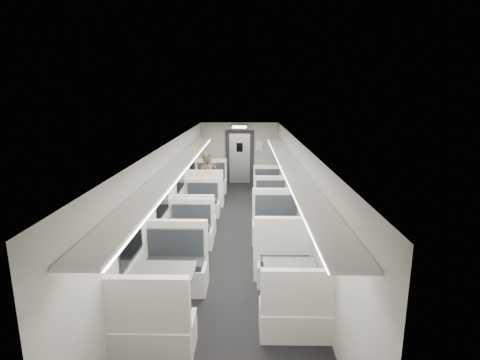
{
  "coord_description": "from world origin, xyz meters",
  "views": [
    {
      "loc": [
        0.28,
        -8.56,
        3.47
      ],
      "look_at": [
        0.1,
        1.44,
        1.17
      ],
      "focal_mm": 28.0,
      "sensor_mm": 36.0,
      "label": 1
    }
  ],
  "objects_px": {
    "passenger": "(208,180)",
    "exit_sign": "(239,127)",
    "booth_left_b": "(199,211)",
    "booth_right_c": "(279,238)",
    "booth_left_a": "(209,187)",
    "vestibule_door": "(240,158)",
    "booth_left_d": "(165,293)",
    "booth_right_d": "(289,284)",
    "booth_right_b": "(272,207)",
    "booth_right_a": "(268,191)",
    "booth_left_c": "(186,244)"
  },
  "relations": [
    {
      "from": "booth_right_d",
      "to": "vestibule_door",
      "type": "distance_m",
      "value": 8.88
    },
    {
      "from": "booth_left_c",
      "to": "passenger",
      "type": "height_order",
      "value": "passenger"
    },
    {
      "from": "booth_right_c",
      "to": "exit_sign",
      "type": "bearing_deg",
      "value": 98.94
    },
    {
      "from": "booth_left_b",
      "to": "booth_right_d",
      "type": "bearing_deg",
      "value": -63.47
    },
    {
      "from": "booth_left_b",
      "to": "vestibule_door",
      "type": "relative_size",
      "value": 0.95
    },
    {
      "from": "booth_left_b",
      "to": "booth_right_c",
      "type": "distance_m",
      "value": 2.86
    },
    {
      "from": "exit_sign",
      "to": "booth_right_d",
      "type": "bearing_deg",
      "value": -83.14
    },
    {
      "from": "booth_right_b",
      "to": "exit_sign",
      "type": "relative_size",
      "value": 3.21
    },
    {
      "from": "booth_left_a",
      "to": "booth_right_d",
      "type": "height_order",
      "value": "booth_left_a"
    },
    {
      "from": "passenger",
      "to": "booth_left_b",
      "type": "bearing_deg",
      "value": -113.84
    },
    {
      "from": "booth_left_b",
      "to": "passenger",
      "type": "xyz_separation_m",
      "value": [
        0.08,
        1.7,
        0.49
      ]
    },
    {
      "from": "booth_left_d",
      "to": "booth_right_b",
      "type": "xyz_separation_m",
      "value": [
        2.0,
        4.77,
        -0.06
      ]
    },
    {
      "from": "passenger",
      "to": "exit_sign",
      "type": "height_order",
      "value": "exit_sign"
    },
    {
      "from": "booth_left_b",
      "to": "booth_right_d",
      "type": "height_order",
      "value": "booth_right_d"
    },
    {
      "from": "booth_left_c",
      "to": "booth_left_d",
      "type": "distance_m",
      "value": 2.09
    },
    {
      "from": "booth_left_a",
      "to": "vestibule_door",
      "type": "distance_m",
      "value": 2.51
    },
    {
      "from": "booth_left_b",
      "to": "exit_sign",
      "type": "bearing_deg",
      "value": 76.93
    },
    {
      "from": "booth_right_c",
      "to": "booth_right_d",
      "type": "height_order",
      "value": "booth_right_c"
    },
    {
      "from": "booth_right_a",
      "to": "passenger",
      "type": "relative_size",
      "value": 1.15
    },
    {
      "from": "booth_right_a",
      "to": "booth_left_a",
      "type": "bearing_deg",
      "value": 170.67
    },
    {
      "from": "booth_right_d",
      "to": "passenger",
      "type": "height_order",
      "value": "passenger"
    },
    {
      "from": "passenger",
      "to": "vestibule_door",
      "type": "bearing_deg",
      "value": 52.35
    },
    {
      "from": "booth_left_b",
      "to": "booth_left_d",
      "type": "bearing_deg",
      "value": -90.0
    },
    {
      "from": "booth_right_a",
      "to": "passenger",
      "type": "xyz_separation_m",
      "value": [
        -1.92,
        -0.55,
        0.5
      ]
    },
    {
      "from": "booth_left_d",
      "to": "vestibule_door",
      "type": "xyz_separation_m",
      "value": [
        1.0,
        9.18,
        0.62
      ]
    },
    {
      "from": "booth_right_b",
      "to": "booth_right_c",
      "type": "height_order",
      "value": "booth_right_c"
    },
    {
      "from": "booth_left_d",
      "to": "booth_left_a",
      "type": "bearing_deg",
      "value": 90.0
    },
    {
      "from": "booth_left_b",
      "to": "booth_right_d",
      "type": "distance_m",
      "value": 4.48
    },
    {
      "from": "booth_left_b",
      "to": "booth_right_c",
      "type": "xyz_separation_m",
      "value": [
        2.0,
        -2.05,
        0.06
      ]
    },
    {
      "from": "exit_sign",
      "to": "booth_right_a",
      "type": "bearing_deg",
      "value": -64.02
    },
    {
      "from": "vestibule_door",
      "to": "booth_right_c",
      "type": "bearing_deg",
      "value": -81.69
    },
    {
      "from": "booth_left_d",
      "to": "booth_right_d",
      "type": "distance_m",
      "value": 2.03
    },
    {
      "from": "booth_right_b",
      "to": "booth_right_c",
      "type": "bearing_deg",
      "value": -90.0
    },
    {
      "from": "vestibule_door",
      "to": "booth_left_b",
      "type": "bearing_deg",
      "value": -101.78
    },
    {
      "from": "booth_left_c",
      "to": "booth_right_a",
      "type": "height_order",
      "value": "booth_left_c"
    },
    {
      "from": "booth_left_b",
      "to": "vestibule_door",
      "type": "height_order",
      "value": "vestibule_door"
    },
    {
      "from": "booth_right_b",
      "to": "booth_right_d",
      "type": "height_order",
      "value": "booth_right_d"
    },
    {
      "from": "booth_left_a",
      "to": "booth_right_b",
      "type": "height_order",
      "value": "booth_left_a"
    },
    {
      "from": "booth_left_a",
      "to": "booth_left_b",
      "type": "height_order",
      "value": "booth_left_a"
    },
    {
      "from": "passenger",
      "to": "booth_left_c",
      "type": "bearing_deg",
      "value": -112.28
    },
    {
      "from": "booth_left_d",
      "to": "exit_sign",
      "type": "relative_size",
      "value": 3.76
    },
    {
      "from": "booth_right_b",
      "to": "booth_right_c",
      "type": "xyz_separation_m",
      "value": [
        0.0,
        -2.44,
        0.06
      ]
    },
    {
      "from": "booth_right_d",
      "to": "booth_right_a",
      "type": "bearing_deg",
      "value": 90.0
    },
    {
      "from": "booth_right_a",
      "to": "vestibule_door",
      "type": "relative_size",
      "value": 0.93
    },
    {
      "from": "booth_left_d",
      "to": "exit_sign",
      "type": "bearing_deg",
      "value": 83.43
    },
    {
      "from": "booth_right_c",
      "to": "passenger",
      "type": "height_order",
      "value": "passenger"
    },
    {
      "from": "booth_left_c",
      "to": "booth_right_c",
      "type": "height_order",
      "value": "booth_right_c"
    },
    {
      "from": "booth_left_d",
      "to": "booth_right_b",
      "type": "height_order",
      "value": "booth_left_d"
    },
    {
      "from": "vestibule_door",
      "to": "exit_sign",
      "type": "bearing_deg",
      "value": -90.0
    },
    {
      "from": "booth_left_d",
      "to": "booth_right_d",
      "type": "xyz_separation_m",
      "value": [
        2.0,
        0.37,
        -0.04
      ]
    }
  ]
}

